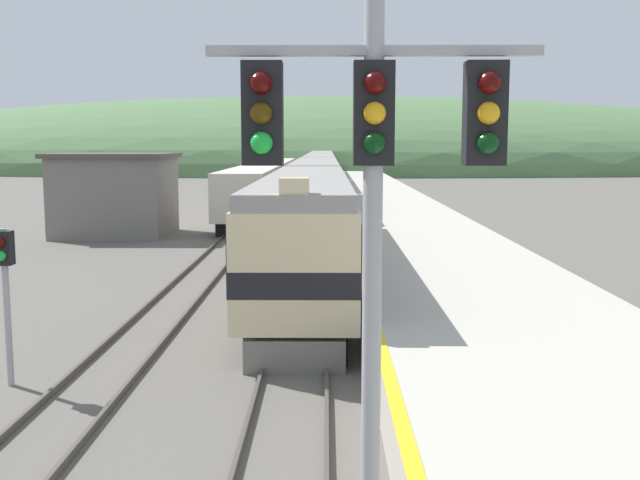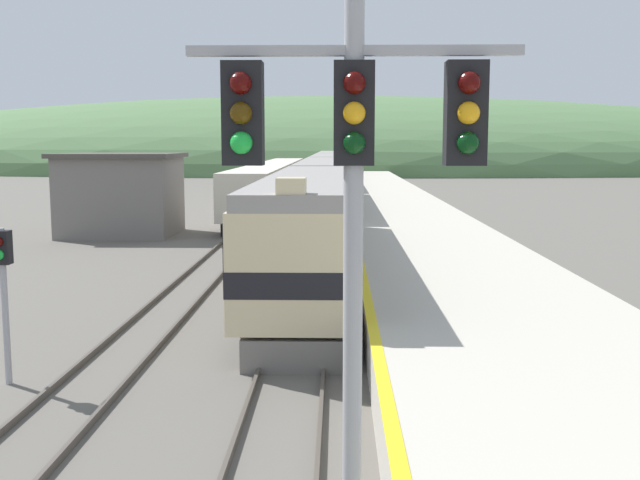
# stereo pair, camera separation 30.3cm
# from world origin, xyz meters

# --- Properties ---
(track_main) EXTENTS (1.52, 180.00, 0.16)m
(track_main) POSITION_xyz_m (0.00, 70.00, 0.08)
(track_main) COLOR #4C443D
(track_main) RESTS_ON ground
(track_siding) EXTENTS (1.52, 180.00, 0.16)m
(track_siding) POSITION_xyz_m (-4.17, 70.00, 0.08)
(track_siding) COLOR #4C443D
(track_siding) RESTS_ON ground
(platform) EXTENTS (6.73, 140.00, 1.08)m
(platform) POSITION_xyz_m (5.05, 50.00, 0.53)
(platform) COLOR #BCB5A5
(platform) RESTS_ON ground
(distant_hills) EXTENTS (231.53, 104.19, 29.43)m
(distant_hills) POSITION_xyz_m (0.00, 158.17, 0.00)
(distant_hills) COLOR #517547
(distant_hills) RESTS_ON ground
(station_shed) EXTENTS (6.43, 6.00, 4.55)m
(station_shed) POSITION_xyz_m (-11.05, 38.65, 2.30)
(station_shed) COLOR slate
(station_shed) RESTS_ON ground
(express_train_lead_car) EXTENTS (2.97, 20.62, 4.36)m
(express_train_lead_car) POSITION_xyz_m (0.00, 23.35, 2.19)
(express_train_lead_car) COLOR black
(express_train_lead_car) RESTS_ON ground
(carriage_second) EXTENTS (2.96, 22.90, 4.00)m
(carriage_second) POSITION_xyz_m (0.00, 46.23, 2.17)
(carriage_second) COLOR black
(carriage_second) RESTS_ON ground
(carriage_third) EXTENTS (2.96, 22.90, 4.00)m
(carriage_third) POSITION_xyz_m (0.00, 70.01, 2.17)
(carriage_third) COLOR black
(carriage_third) RESTS_ON ground
(carriage_fourth) EXTENTS (2.96, 22.90, 4.00)m
(carriage_fourth) POSITION_xyz_m (0.00, 93.79, 2.17)
(carriage_fourth) COLOR black
(carriage_fourth) RESTS_ON ground
(carriage_fifth) EXTENTS (2.96, 22.90, 4.00)m
(carriage_fifth) POSITION_xyz_m (0.00, 117.57, 2.17)
(carriage_fifth) COLOR black
(carriage_fifth) RESTS_ON ground
(siding_train) EXTENTS (2.90, 40.90, 3.49)m
(siding_train) POSITION_xyz_m (-4.17, 57.46, 1.80)
(siding_train) COLOR black
(siding_train) RESTS_ON ground
(signal_mast_main) EXTENTS (3.30, 0.42, 6.91)m
(signal_mast_main) POSITION_xyz_m (1.18, 4.73, 4.71)
(signal_mast_main) COLOR #9E9EA3
(signal_mast_main) RESTS_ON ground
(signal_post_siding) EXTENTS (0.36, 0.42, 3.35)m
(signal_post_siding) POSITION_xyz_m (-5.99, 12.52, 2.42)
(signal_post_siding) COLOR #9E9EA3
(signal_post_siding) RESTS_ON ground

